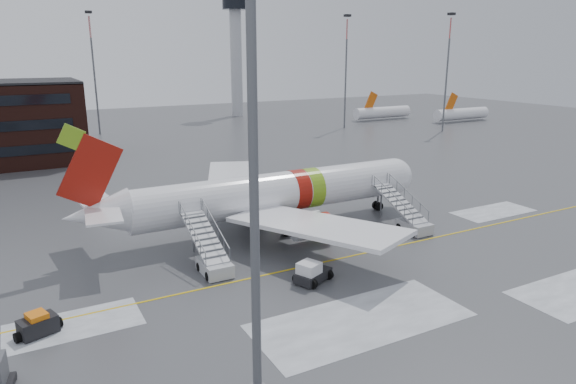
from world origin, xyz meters
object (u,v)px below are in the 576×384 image
airstair_aft (211,257)px  light_mast_near (253,135)px  airliner (269,194)px  baggage_tractor (38,325)px  airstair_fwd (409,219)px  pushback_tug (312,273)px

airstair_aft → light_mast_near: 19.46m
airliner → baggage_tractor: 23.35m
airstair_aft → airstair_fwd: bearing=0.0°
baggage_tractor → light_mast_near: light_mast_near is taller
airliner → airstair_fwd: bearing=-29.6°
airstair_aft → light_mast_near: size_ratio=0.31×
pushback_tug → baggage_tractor: size_ratio=1.12×
airliner → airstair_fwd: size_ratio=4.55×
airstair_fwd → airstair_aft: bearing=180.0°
baggage_tractor → airliner: bearing=27.3°
airstair_aft → pushback_tug: 7.98m
baggage_tractor → airstair_fwd: bearing=7.2°
pushback_tug → light_mast_near: size_ratio=0.13×
airstair_fwd → pushback_tug: size_ratio=2.40×
airstair_aft → light_mast_near: (-3.15, -15.16, 11.79)m
airstair_aft → pushback_tug: bearing=-44.2°
airliner → baggage_tractor: size_ratio=12.27×
airstair_aft → baggage_tractor: (-12.36, -4.09, -0.47)m
airliner → light_mast_near: size_ratio=1.41×
airstair_aft → airliner: bearing=38.4°
airstair_aft → baggage_tractor: 13.03m
airstair_fwd → airliner: bearing=150.4°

